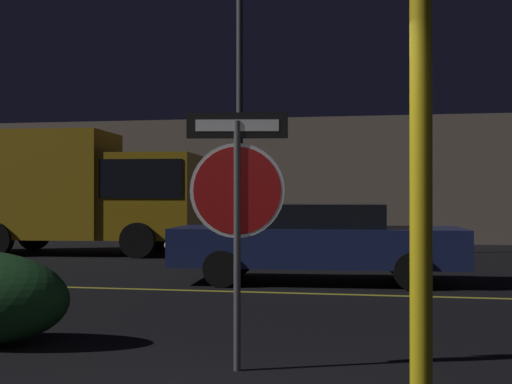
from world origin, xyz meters
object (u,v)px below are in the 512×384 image
at_px(passing_car_2, 319,242).
at_px(street_lamp, 240,58).
at_px(yellow_pole_right, 421,207).
at_px(delivery_truck, 83,189).
at_px(stop_sign, 237,190).

xyz_separation_m(passing_car_2, street_lamp, (-2.38, 4.65, 4.12)).
xyz_separation_m(yellow_pole_right, delivery_truck, (-7.89, 12.80, 0.23)).
distance_m(yellow_pole_right, passing_car_2, 8.14).
relative_size(stop_sign, delivery_truck, 0.36).
distance_m(delivery_truck, street_lamp, 5.19).
height_order(passing_car_2, delivery_truck, delivery_truck).
height_order(yellow_pole_right, passing_car_2, yellow_pole_right).
height_order(stop_sign, street_lamp, street_lamp).
relative_size(yellow_pole_right, passing_car_2, 0.56).
xyz_separation_m(stop_sign, passing_car_2, (0.07, 6.22, -0.85)).
relative_size(yellow_pole_right, street_lamp, 0.39).
bearing_deg(street_lamp, passing_car_2, -62.88).
relative_size(stop_sign, yellow_pole_right, 0.77).
bearing_deg(street_lamp, delivery_truck, 177.72).
bearing_deg(passing_car_2, street_lamp, 23.26).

